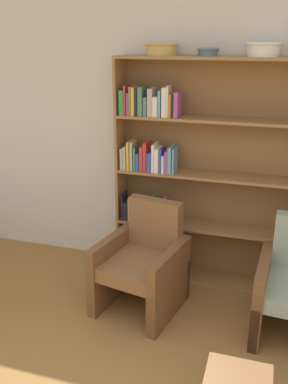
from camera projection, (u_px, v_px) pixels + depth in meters
wall_back at (187, 134)px, 4.00m from camera, size 12.00×0.06×2.75m
bookshelf at (208, 177)px, 3.90m from camera, size 2.10×0.30×2.08m
bowl_olive at (161, 48)px, 3.62m from camera, size 0.29×0.29×0.10m
bowl_copper at (208, 51)px, 3.52m from camera, size 0.19×0.19×0.07m
bowl_sage at (263, 49)px, 3.39m from camera, size 0.27×0.27×0.11m
armchair_leather at (143, 264)px, 3.66m from camera, size 0.76×0.79×0.91m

